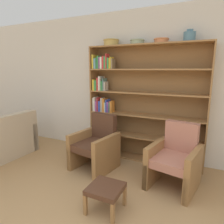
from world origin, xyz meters
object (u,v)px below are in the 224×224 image
object	(u,v)px
bookshelf	(134,105)
armchair_leather	(96,145)
bowl_slate	(161,40)
footstool	(106,190)
bowl_stoneware	(111,42)
bowl_cream	(137,42)
armchair_cushioned	(175,159)
vase_tall	(190,36)

from	to	relation	value
bookshelf	armchair_leather	world-z (taller)	bookshelf
bowl_slate	footstool	xyz separation A→B (m)	(-0.24, -1.57, -1.90)
bowl_slate	armchair_leather	world-z (taller)	bowl_slate
bowl_stoneware	bowl_slate	bearing A→B (deg)	0.00
armchair_leather	bowl_cream	bearing A→B (deg)	-116.10
bowl_slate	armchair_cushioned	xyz separation A→B (m)	(0.42, -0.65, -1.75)
bowl_slate	bowl_cream	bearing A→B (deg)	180.00
bookshelf	bowl_slate	xyz separation A→B (m)	(0.45, -0.02, 1.12)
bowl_stoneware	armchair_cushioned	distance (m)	2.32
bowl_stoneware	armchair_leather	world-z (taller)	bowl_stoneware
bowl_stoneware	armchair_leather	size ratio (longest dim) A/B	0.32
bowl_stoneware	bowl_cream	xyz separation A→B (m)	(0.50, 0.00, -0.02)
bowl_stoneware	vase_tall	world-z (taller)	vase_tall
bowl_stoneware	footstool	world-z (taller)	bowl_stoneware
bowl_cream	bowl_stoneware	bearing A→B (deg)	180.00
armchair_leather	armchair_cushioned	world-z (taller)	same
bookshelf	footstool	xyz separation A→B (m)	(0.21, -1.59, -0.77)
armchair_cushioned	footstool	bearing A→B (deg)	65.19
bowl_cream	bookshelf	bearing A→B (deg)	149.73
vase_tall	armchair_cushioned	xyz separation A→B (m)	(-0.01, -0.65, -1.79)
armchair_cushioned	footstool	xyz separation A→B (m)	(-0.67, -0.92, -0.14)
armchair_cushioned	bowl_stoneware	bearing A→B (deg)	-14.77
bookshelf	bowl_stoneware	bearing A→B (deg)	-177.51
bookshelf	armchair_leather	size ratio (longest dim) A/B	2.32
armchair_leather	footstool	world-z (taller)	armchair_leather
vase_tall	footstool	world-z (taller)	vase_tall
footstool	bowl_stoneware	bearing A→B (deg)	113.27
bowl_cream	armchair_leather	xyz separation A→B (m)	(-0.48, -0.65, -1.76)
footstool	armchair_leather	bearing A→B (deg)	125.49
bookshelf	bowl_slate	distance (m)	1.21
bookshelf	bowl_cream	world-z (taller)	bowl_cream
armchair_cushioned	bowl_cream	bearing A→B (deg)	-26.73
bowl_cream	armchair_cushioned	distance (m)	2.05
bookshelf	footstool	distance (m)	1.78
vase_tall	footstool	size ratio (longest dim) A/B	0.46
armchair_leather	armchair_cushioned	distance (m)	1.32
armchair_cushioned	footstool	world-z (taller)	armchair_cushioned
bowl_slate	bookshelf	bearing A→B (deg)	177.41
bowl_slate	bowl_stoneware	bearing A→B (deg)	180.00
vase_tall	armchair_cushioned	bearing A→B (deg)	-90.92
vase_tall	armchair_cushioned	distance (m)	1.90
bowl_slate	armchair_leather	bearing A→B (deg)	-144.02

